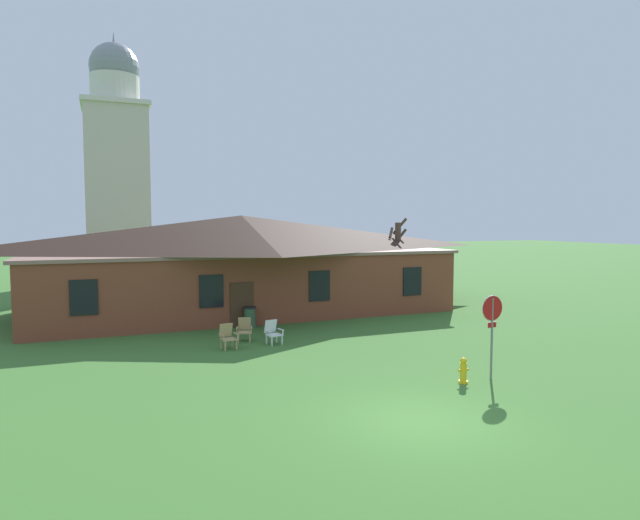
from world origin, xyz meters
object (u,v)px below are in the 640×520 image
lawn_chair_by_porch (228,336)px  lawn_chair_left_end (273,332)px  lawn_chair_near_door (244,329)px  fire_hydrant (463,371)px  trash_bin (250,317)px  stop_sign (492,320)px

lawn_chair_by_porch → lawn_chair_left_end: size_ratio=1.00×
lawn_chair_near_door → fire_hydrant: bearing=-59.7°
lawn_chair_near_door → trash_bin: trash_bin is taller
lawn_chair_left_end → fire_hydrant: bearing=-62.0°
lawn_chair_left_end → lawn_chair_by_porch: bearing=-177.3°
stop_sign → lawn_chair_near_door: (-5.82, 8.14, -1.37)m
lawn_chair_by_porch → trash_bin: size_ratio=0.98×
lawn_chair_by_porch → trash_bin: 4.07m
lawn_chair_left_end → fire_hydrant: 8.17m
lawn_chair_near_door → fire_hydrant: (4.76, -8.15, -0.12)m
stop_sign → trash_bin: stop_sign is taller
lawn_chair_by_porch → lawn_chair_near_door: 1.38m
stop_sign → lawn_chair_left_end: (-4.89, 7.20, -1.37)m
lawn_chair_near_door → lawn_chair_by_porch: bearing=-132.0°
trash_bin → fire_hydrant: bearing=-70.3°
stop_sign → lawn_chair_near_door: bearing=125.6°
lawn_chair_left_end → trash_bin: size_ratio=0.98×
lawn_chair_left_end → trash_bin: trash_bin is taller
lawn_chair_by_porch → fire_hydrant: lawn_chair_by_porch is taller
lawn_chair_by_porch → fire_hydrant: bearing=-51.4°
fire_hydrant → lawn_chair_left_end: bearing=118.0°
trash_bin → lawn_chair_left_end: bearing=-89.6°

